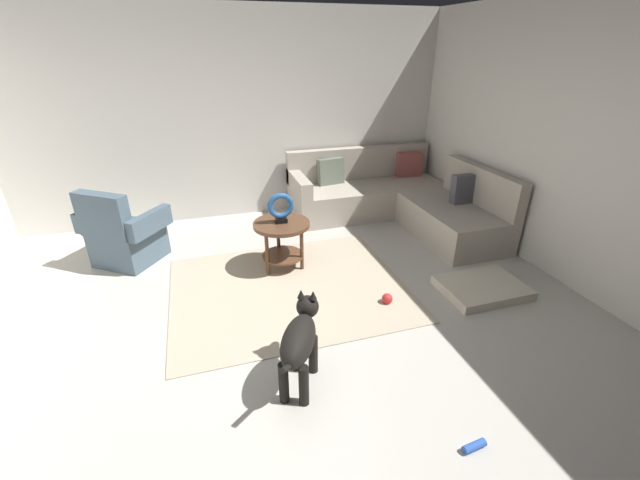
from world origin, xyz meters
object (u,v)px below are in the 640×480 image
at_px(side_table, 282,233).
at_px(dog_bed_mat, 482,288).
at_px(sectional_couch, 396,200).
at_px(dog, 300,339).
at_px(dog_toy_ball, 387,299).
at_px(torus_sculpture, 281,207).
at_px(armchair, 124,236).
at_px(dog_toy_rope, 474,446).

relative_size(side_table, dog_bed_mat, 0.75).
relative_size(sectional_couch, dog, 2.91).
bearing_deg(sectional_couch, side_table, -154.17).
bearing_deg(dog_toy_ball, torus_sculpture, 129.28).
xyz_separation_m(torus_sculpture, dog_bed_mat, (1.79, -1.06, -0.67)).
distance_m(sectional_couch, torus_sculpture, 2.04).
bearing_deg(side_table, dog, -98.15).
relative_size(armchair, side_table, 1.67).
bearing_deg(dog_toy_rope, sectional_couch, 70.97).
xyz_separation_m(side_table, torus_sculpture, (-0.00, 0.00, 0.29)).
bearing_deg(armchair, sectional_couch, 39.65).
distance_m(side_table, dog_bed_mat, 2.11).
relative_size(sectional_couch, torus_sculpture, 6.90).
xyz_separation_m(torus_sculpture, dog_toy_rope, (0.62, -2.54, -0.69)).
relative_size(torus_sculpture, dog, 0.42).
distance_m(sectional_couch, side_table, 2.00).
relative_size(dog_bed_mat, dog_toy_rope, 5.14).
relative_size(dog_bed_mat, dog, 1.03).
xyz_separation_m(sectional_couch, side_table, (-1.80, -0.87, 0.12)).
bearing_deg(dog, torus_sculpture, 109.75).
height_order(sectional_couch, side_table, sectional_couch).
distance_m(armchair, dog_toy_rope, 3.92).
height_order(sectional_couch, torus_sculpture, sectional_couch).
xyz_separation_m(sectional_couch, armchair, (-3.44, -0.22, 0.03)).
bearing_deg(dog_toy_ball, dog_bed_mat, -5.32).
bearing_deg(dog_bed_mat, dog, -163.07).
distance_m(sectional_couch, dog, 3.27).
relative_size(side_table, torus_sculpture, 1.84).
bearing_deg(dog_toy_rope, side_table, 103.85).
bearing_deg(dog_bed_mat, dog_toy_rope, -128.30).
distance_m(torus_sculpture, dog_bed_mat, 2.18).
height_order(sectional_couch, dog, sectional_couch).
xyz_separation_m(armchair, dog, (1.40, -2.33, 0.05)).
xyz_separation_m(armchair, dog_toy_rope, (2.27, -3.18, -0.30)).
bearing_deg(dog_toy_rope, dog, 135.37).
xyz_separation_m(armchair, dog_toy_ball, (2.44, -1.62, -0.27)).
bearing_deg(armchair, side_table, 14.44).
bearing_deg(dog_toy_ball, side_table, 129.28).
bearing_deg(sectional_couch, torus_sculpture, -154.17).
xyz_separation_m(torus_sculpture, dog, (-0.24, -1.68, -0.33)).
xyz_separation_m(sectional_couch, dog_bed_mat, (-0.01, -1.93, -0.25)).
bearing_deg(armchair, dog, -23.01).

